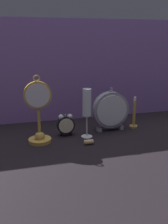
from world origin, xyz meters
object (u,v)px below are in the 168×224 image
Objects in this scene: alarm_clock_twin_bell at (66,124)px; champagne_flute at (87,106)px; mantel_clock_silver at (111,110)px; wine_cork at (89,142)px; brass_candlestick at (134,117)px; pocket_watch_on_stand at (39,116)px.

alarm_clock_twin_bell is 0.14m from champagne_flute.
wine_cork is (-0.16, -0.14, -0.10)m from mantel_clock_silver.
champagne_flute is at bearing -23.94° from alarm_clock_twin_bell.
champagne_flute is (0.09, -0.04, 0.09)m from alarm_clock_twin_bell.
champagne_flute is at bearing -158.82° from mantel_clock_silver.
wine_cork is (-0.02, -0.09, -0.14)m from champagne_flute.
alarm_clock_twin_bell is 0.37m from brass_candlestick.
wine_cork is (0.21, -0.08, -0.11)m from pocket_watch_on_stand.
pocket_watch_on_stand reaches higher than alarm_clock_twin_bell.
mantel_clock_silver is 0.94× the size of champagne_flute.
champagne_flute is 5.60× the size of wine_cork.
champagne_flute reaches higher than wine_cork.
pocket_watch_on_stand is 0.25m from wine_cork.
alarm_clock_twin_bell is 0.66× the size of brass_candlestick.
alarm_clock_twin_bell is 0.16m from wine_cork.
alarm_clock_twin_bell reaches higher than wine_cork.
pocket_watch_on_stand is 0.15m from alarm_clock_twin_bell.
mantel_clock_silver is 0.15m from brass_candlestick.
alarm_clock_twin_bell is at bearing 121.18° from wine_cork.
mantel_clock_silver is at bearing 9.31° from pocket_watch_on_stand.
alarm_clock_twin_bell is 0.24m from mantel_clock_silver.
champagne_flute is 0.30m from brass_candlestick.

